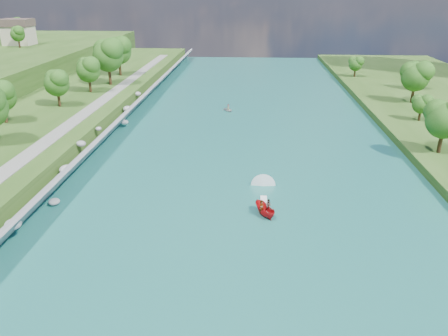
{
  "coord_description": "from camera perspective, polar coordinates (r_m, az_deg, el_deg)",
  "views": [
    {
      "loc": [
        0.95,
        -45.81,
        26.76
      ],
      "look_at": [
        -2.88,
        12.85,
        2.5
      ],
      "focal_mm": 35.0,
      "sensor_mm": 36.0,
      "label": 1
    }
  ],
  "objects": [
    {
      "name": "riverside_path",
      "position": [
        77.39,
        -22.12,
        3.28
      ],
      "size": [
        3.0,
        200.0,
        0.1
      ],
      "primitive_type": "cube",
      "color": "gray",
      "rests_on": "berm_west"
    },
    {
      "name": "ground",
      "position": [
        53.06,
        2.22,
        -7.88
      ],
      "size": [
        260.0,
        260.0,
        0.0
      ],
      "primitive_type": "plane",
      "color": "#2D5119",
      "rests_on": "ground"
    },
    {
      "name": "river_water",
      "position": [
        71.03,
        2.7,
        0.31
      ],
      "size": [
        55.0,
        240.0,
        0.1
      ],
      "primitive_type": "cube",
      "color": "#165754",
      "rests_on": "ground"
    },
    {
      "name": "raft",
      "position": [
        103.26,
        0.56,
        7.67
      ],
      "size": [
        3.56,
        3.84,
        1.61
      ],
      "rotation": [
        0.0,
        0.0,
        0.56
      ],
      "color": "gray",
      "rests_on": "river_water"
    },
    {
      "name": "motorboat",
      "position": [
        57.12,
        5.29,
        -4.75
      ],
      "size": [
        3.6,
        18.91,
        2.17
      ],
      "rotation": [
        0.0,
        0.0,
        3.62
      ],
      "color": "red",
      "rests_on": "river_water"
    },
    {
      "name": "riprap_bank",
      "position": [
        74.74,
        -17.54,
        1.84
      ],
      "size": [
        3.85,
        236.0,
        4.05
      ],
      "color": "slate",
      "rests_on": "ground"
    }
  ]
}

